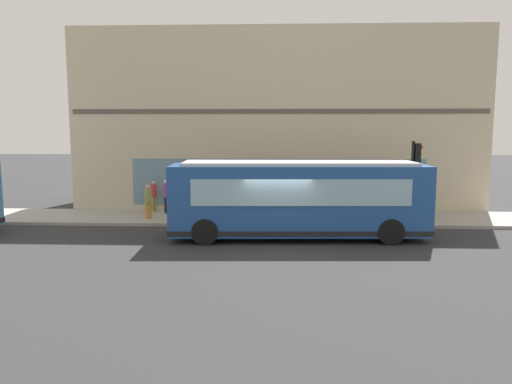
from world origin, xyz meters
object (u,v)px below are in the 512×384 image
Objects in this scene: traffic_light_near_corner at (415,166)px; pedestrian_near_hydrant at (154,194)px; city_bus_nearside at (298,200)px; pedestrian_near_building_entrance at (166,194)px; fire_hydrant at (264,209)px; pedestrian_by_light_pole at (148,199)px; newspaper_vending_box at (231,207)px.

pedestrian_near_hydrant is (2.48, 12.36, -1.67)m from traffic_light_near_corner.
city_bus_nearside reaches higher than pedestrian_near_building_entrance.
pedestrian_by_light_pole is at bearing 98.57° from fire_hydrant.
fire_hydrant is (3.88, 1.46, -1.04)m from city_bus_nearside.
city_bus_nearside is 13.70× the size of fire_hydrant.
newspaper_vending_box is (0.81, -3.77, -0.47)m from pedestrian_by_light_pole.
city_bus_nearside is 6.29× the size of pedestrian_by_light_pole.
city_bus_nearside is at bearing -125.92° from pedestrian_near_building_entrance.
pedestrian_near_building_entrance reaches higher than pedestrian_by_light_pole.
pedestrian_near_building_entrance is (1.88, 11.59, -1.58)m from traffic_light_near_corner.
pedestrian_near_building_entrance is at bearing -19.42° from pedestrian_by_light_pole.
traffic_light_near_corner is at bearing -101.33° from pedestrian_near_hydrant.
city_bus_nearside reaches higher than fire_hydrant.
pedestrian_by_light_pole reaches higher than newspaper_vending_box.
city_bus_nearside is 6.57× the size of pedestrian_near_hydrant.
pedestrian_by_light_pole is 3.88m from newspaper_vending_box.
pedestrian_by_light_pole is at bearing 102.09° from newspaper_vending_box.
pedestrian_by_light_pole is at bearing 88.11° from traffic_light_near_corner.
traffic_light_near_corner is 12.22m from pedestrian_by_light_pole.
pedestrian_near_building_entrance is at bearing 78.30° from newspaper_vending_box.
newspaper_vending_box is (-0.67, -3.25, -0.51)m from pedestrian_near_building_entrance.
fire_hydrant is 0.44× the size of pedestrian_near_building_entrance.
traffic_light_near_corner reaches higher than city_bus_nearside.
pedestrian_near_hydrant is (2.08, 0.26, -0.04)m from pedestrian_by_light_pole.
pedestrian_near_building_entrance is at bearing -127.46° from pedestrian_near_hydrant.
newspaper_vending_box is at bearing -101.70° from pedestrian_near_building_entrance.
fire_hydrant is 0.46× the size of pedestrian_by_light_pole.
pedestrian_by_light_pole is at bearing -172.98° from pedestrian_near_hydrant.
traffic_light_near_corner reaches higher than pedestrian_near_hydrant.
fire_hydrant is 5.44m from pedestrian_by_light_pole.
fire_hydrant is 5.77m from pedestrian_near_hydrant.
pedestrian_near_building_entrance reaches higher than newspaper_vending_box.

